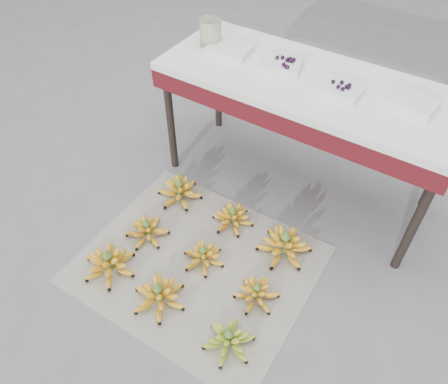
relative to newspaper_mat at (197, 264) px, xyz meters
The scene contains 17 objects.
ground 0.07m from the newspaper_mat, 11.32° to the right, with size 60.00×60.00×0.00m, color slate.
newspaper_mat is the anchor object (origin of this frame).
bunch_front_left 0.48m from the newspaper_mat, 142.54° to the right, with size 0.37×0.37×0.18m.
bunch_front_center 0.31m from the newspaper_mat, 95.26° to the right, with size 0.32×0.32×0.17m.
bunch_front_right 0.51m from the newspaper_mat, 37.10° to the right, with size 0.32×0.32×0.15m.
bunch_mid_left 0.37m from the newspaper_mat, behind, with size 0.32×0.32×0.15m.
bunch_mid_center 0.07m from the newspaper_mat, 59.40° to the left, with size 0.24×0.24×0.14m.
bunch_mid_right 0.39m from the newspaper_mat, ahead, with size 0.28×0.28×0.14m.
bunch_back_left 0.54m from the newspaper_mat, 137.04° to the left, with size 0.29×0.29×0.17m.
bunch_back_center 0.37m from the newspaper_mat, 88.72° to the left, with size 0.30×0.30×0.15m.
bunch_back_right 0.51m from the newspaper_mat, 42.31° to the left, with size 0.38×0.38×0.19m.
vendor_table 1.14m from the newspaper_mat, 79.37° to the left, with size 1.67×0.67×0.80m.
tray_far_left 1.25m from the newspaper_mat, 111.65° to the left, with size 0.26×0.20×0.04m.
tray_left 1.21m from the newspaper_mat, 91.31° to the left, with size 0.27×0.22×0.06m.
tray_right 1.22m from the newspaper_mat, 67.23° to the left, with size 0.23×0.17×0.06m.
tray_far_right 1.41m from the newspaper_mat, 52.72° to the left, with size 0.26×0.20×0.04m.
glass_jar 1.34m from the newspaper_mat, 118.70° to the left, with size 0.13×0.13×0.16m, color beige.
Camera 1 is at (0.83, -1.10, 2.06)m, focal length 35.00 mm.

